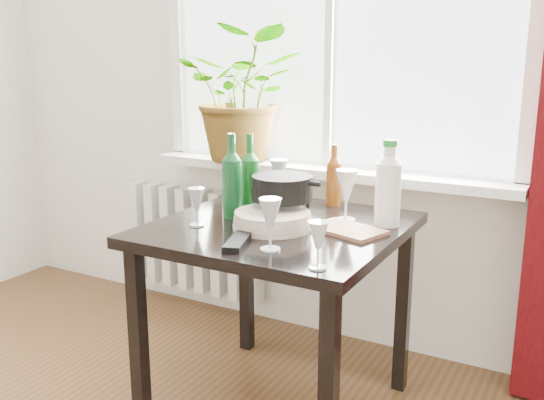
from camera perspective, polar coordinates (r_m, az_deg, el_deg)
The scene contains 17 objects.
windowsill at distance 2.73m, azimuth 4.84°, elevation 2.73°, with size 1.72×0.20×0.04m.
radiator at distance 3.23m, azimuth -7.32°, elevation -3.75°, with size 0.80×0.10×0.55m.
table at distance 2.21m, azimuth 0.67°, elevation -4.56°, with size 0.85×0.85×0.74m.
potted_plant at distance 2.84m, azimuth -2.65°, elevation 9.90°, with size 0.56×0.48×0.62m, color #26761F.
wine_bottle_left at distance 2.24m, azimuth -3.78°, elevation 2.34°, with size 0.07×0.07×0.32m, color #0B3D19, non-canonical shape.
wine_bottle_right at distance 2.31m, azimuth -2.09°, elevation 2.53°, with size 0.07×0.07×0.30m, color #0E4815, non-canonical shape.
bottle_amber at distance 2.45m, azimuth 5.85°, elevation 2.41°, with size 0.06×0.06×0.25m, color #6C320C, non-canonical shape.
cleaning_bottle at distance 2.17m, azimuth 10.90°, elevation 1.67°, with size 0.09×0.09×0.31m, color white, non-canonical shape.
wineglass_front_right at distance 1.87m, azimuth -0.17°, elevation -2.27°, with size 0.07×0.07×0.17m, color silver, non-canonical shape.
wineglass_far_right at distance 1.72m, azimuth 4.36°, elevation -4.22°, with size 0.06×0.06×0.14m, color silver, non-canonical shape.
wineglass_back_center at distance 2.22m, azimuth 7.00°, elevation 0.51°, with size 0.08×0.08×0.19m, color silver, non-canonical shape.
wineglass_back_left at distance 2.49m, azimuth 0.66°, elevation 1.88°, with size 0.08×0.08×0.18m, color #B1B9BF, non-canonical shape.
wineglass_front_left at distance 2.15m, azimuth -7.11°, elevation -0.63°, with size 0.06×0.06×0.14m, color silver, non-canonical shape.
plate_stack at distance 2.12m, azimuth 0.04°, elevation -1.91°, with size 0.28×0.28×0.06m, color beige.
fondue_pot at distance 2.19m, azimuth 0.97°, elevation 0.12°, with size 0.25×0.22×0.17m, color black, non-canonical shape.
tv_remote at distance 1.95m, azimuth -3.23°, elevation -3.93°, with size 0.06×0.19×0.02m, color black.
cutting_board at distance 2.10m, azimuth 7.08°, elevation -2.79°, with size 0.25×0.16×0.01m, color #9D6247.
Camera 1 is at (1.10, -0.30, 1.33)m, focal length 40.00 mm.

